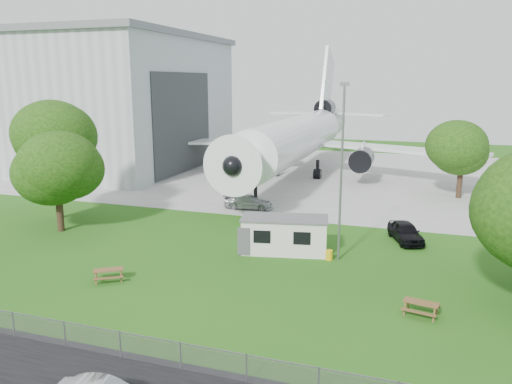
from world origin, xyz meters
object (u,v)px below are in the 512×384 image
(airliner, at_px, (298,136))
(picnic_west, at_px, (109,281))
(picnic_east, at_px, (420,315))
(hangar, at_px, (65,100))
(site_cabin, at_px, (285,235))

(airliner, distance_m, picnic_west, 38.38)
(picnic_east, bearing_deg, airliner, 124.55)
(hangar, bearing_deg, site_cabin, -34.87)
(hangar, bearing_deg, airliner, -0.22)
(airliner, height_order, site_cabin, airliner)
(picnic_west, relative_size, picnic_east, 1.00)
(hangar, distance_m, picnic_west, 51.38)
(picnic_west, bearing_deg, hangar, 98.19)
(picnic_west, xyz_separation_m, picnic_east, (18.51, 1.26, 0.00))
(picnic_west, bearing_deg, airliner, 52.92)
(site_cabin, height_order, picnic_east, site_cabin)
(airliner, xyz_separation_m, picnic_west, (-2.76, -37.92, -5.27))
(hangar, height_order, site_cabin, hangar)
(site_cabin, bearing_deg, hangar, 145.13)
(picnic_west, bearing_deg, picnic_east, -29.03)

